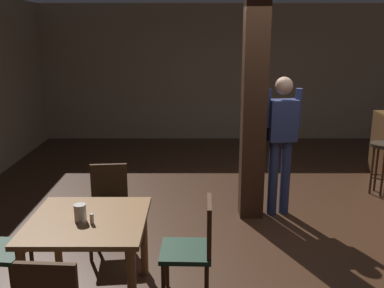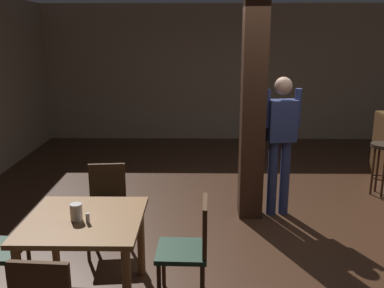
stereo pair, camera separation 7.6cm
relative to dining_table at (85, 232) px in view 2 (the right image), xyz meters
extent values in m
plane|color=#382114|center=(1.69, 1.33, -0.63)|extent=(10.80, 10.80, 0.00)
cube|color=gray|center=(1.69, 5.83, 0.77)|extent=(8.00, 0.10, 2.80)
cube|color=#382114|center=(1.58, 1.79, 0.77)|extent=(0.28, 0.28, 2.80)
cube|color=brown|center=(0.00, 0.00, 0.11)|extent=(0.95, 0.95, 0.04)
cylinder|color=brown|center=(0.40, 0.40, -0.27)|extent=(0.07, 0.07, 0.71)
cylinder|color=brown|center=(-0.40, 0.40, -0.27)|extent=(0.07, 0.07, 0.71)
cube|color=#1E3828|center=(0.80, 0.02, -0.18)|extent=(0.43, 0.43, 0.04)
cube|color=#422816|center=(0.99, 0.01, 0.05)|extent=(0.05, 0.38, 0.45)
cylinder|color=#422816|center=(0.62, -0.15, -0.40)|extent=(0.04, 0.04, 0.43)
cylinder|color=#422816|center=(0.63, 0.20, -0.40)|extent=(0.04, 0.04, 0.43)
cylinder|color=#422816|center=(0.97, -0.16, -0.40)|extent=(0.04, 0.04, 0.43)
cylinder|color=#422816|center=(0.98, 0.19, -0.40)|extent=(0.04, 0.04, 0.43)
cylinder|color=#422816|center=(-0.56, 0.18, -0.40)|extent=(0.04, 0.04, 0.43)
cylinder|color=#422816|center=(-0.60, -0.17, -0.40)|extent=(0.04, 0.04, 0.43)
cube|color=#1E3828|center=(0.00, 0.83, -0.18)|extent=(0.46, 0.46, 0.04)
cube|color=#422816|center=(-0.02, 1.02, 0.05)|extent=(0.38, 0.07, 0.45)
cylinder|color=#422816|center=(0.19, 0.67, -0.40)|extent=(0.04, 0.04, 0.43)
cylinder|color=#422816|center=(-0.16, 0.63, -0.40)|extent=(0.04, 0.04, 0.43)
cylinder|color=#422816|center=(0.16, 1.02, -0.40)|extent=(0.04, 0.04, 0.43)
cylinder|color=#422816|center=(-0.19, 0.98, -0.40)|extent=(0.04, 0.04, 0.43)
cylinder|color=beige|center=(-0.05, -0.04, 0.19)|extent=(0.10, 0.10, 0.14)
cylinder|color=silver|center=(0.06, -0.09, 0.17)|extent=(0.03, 0.03, 0.08)
cube|color=navy|center=(1.93, 1.82, 0.57)|extent=(0.37, 0.25, 0.50)
sphere|color=tan|center=(1.93, 1.82, 0.99)|extent=(0.24, 0.24, 0.21)
cylinder|color=navy|center=(2.01, 1.83, -0.15)|extent=(0.14, 0.14, 0.95)
cylinder|color=navy|center=(1.86, 1.81, -0.15)|extent=(0.14, 0.14, 0.95)
cylinder|color=navy|center=(2.13, 1.85, 0.72)|extent=(0.09, 0.09, 0.46)
cylinder|color=navy|center=(1.74, 1.79, 0.72)|extent=(0.09, 0.09, 0.46)
cylinder|color=#2D2319|center=(3.49, 2.51, 0.09)|extent=(0.33, 0.33, 0.05)
torus|color=#382114|center=(3.49, 2.51, -0.38)|extent=(0.24, 0.24, 0.02)
cylinder|color=#382114|center=(3.49, 2.62, -0.28)|extent=(0.03, 0.03, 0.69)
cylinder|color=#382114|center=(3.49, 2.40, -0.28)|extent=(0.03, 0.03, 0.69)
cylinder|color=#382114|center=(3.38, 2.51, -0.28)|extent=(0.03, 0.03, 0.69)
camera|label=1|loc=(0.85, -3.21, 1.59)|focal=40.00mm
camera|label=2|loc=(0.93, -3.21, 1.59)|focal=40.00mm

